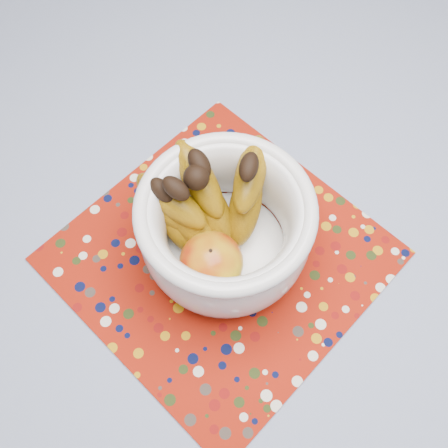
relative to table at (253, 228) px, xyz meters
name	(u,v)px	position (x,y,z in m)	size (l,w,h in m)	color
table	(253,228)	(0.00, 0.00, 0.00)	(1.20, 1.20, 0.75)	brown
tablecloth	(255,206)	(0.00, 0.00, 0.08)	(1.32, 1.32, 0.01)	slate
placemat	(221,256)	(-0.09, -0.06, 0.09)	(0.43, 0.43, 0.00)	maroon
fruit_bowl	(217,220)	(-0.09, -0.04, 0.18)	(0.28, 0.26, 0.19)	silver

